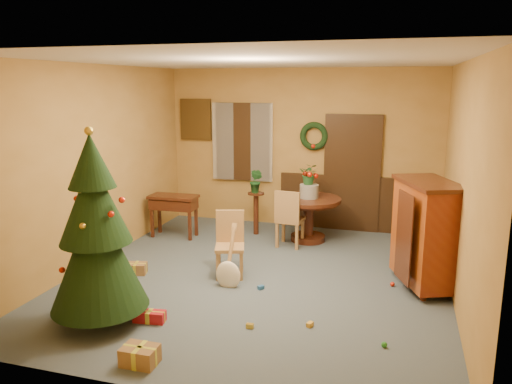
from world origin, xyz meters
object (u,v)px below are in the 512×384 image
at_px(dining_table, 309,211).
at_px(christmas_tree, 96,233).
at_px(chair_near, 230,241).
at_px(writing_desk, 174,206).
at_px(sideboard, 426,231).

relative_size(dining_table, christmas_tree, 0.50).
relative_size(chair_near, writing_desk, 1.08).
bearing_deg(christmas_tree, writing_desk, 101.22).
xyz_separation_m(chair_near, sideboard, (2.57, 0.31, 0.28)).
bearing_deg(sideboard, writing_desk, 164.89).
xyz_separation_m(dining_table, christmas_tree, (-1.66, -3.61, 0.52)).
bearing_deg(writing_desk, dining_table, 10.61).
bearing_deg(christmas_tree, dining_table, 65.37).
relative_size(christmas_tree, sideboard, 1.54).
bearing_deg(sideboard, dining_table, 139.79).
height_order(dining_table, christmas_tree, christmas_tree).
bearing_deg(chair_near, sideboard, 6.79).
relative_size(dining_table, writing_desk, 1.30).
bearing_deg(christmas_tree, chair_near, 63.03).
relative_size(dining_table, sideboard, 0.76).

